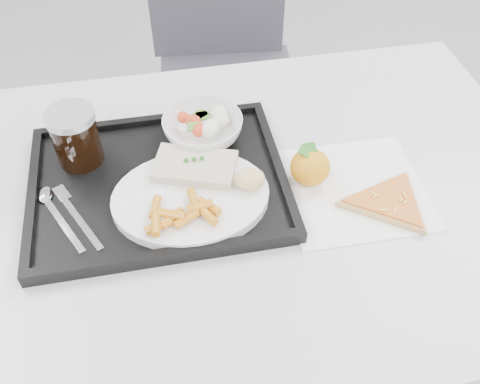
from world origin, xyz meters
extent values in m
cube|color=silver|center=(0.00, 0.30, 0.73)|extent=(1.20, 0.80, 0.03)
cylinder|color=#47474C|center=(-0.54, 0.64, 0.36)|extent=(0.04, 0.04, 0.72)
cylinder|color=#47474C|center=(0.54, 0.64, 0.36)|extent=(0.04, 0.04, 0.72)
cube|color=#36353D|center=(0.12, 1.01, 0.45)|extent=(0.46, 0.46, 0.04)
cylinder|color=#47474C|center=(-0.06, 0.83, 0.21)|extent=(0.03, 0.03, 0.43)
cylinder|color=#47474C|center=(0.30, 0.83, 0.21)|extent=(0.03, 0.03, 0.43)
cylinder|color=#47474C|center=(-0.06, 1.19, 0.21)|extent=(0.03, 0.03, 0.43)
cylinder|color=#47474C|center=(0.30, 1.19, 0.21)|extent=(0.03, 0.03, 0.43)
cube|color=black|center=(-0.12, 0.34, 0.76)|extent=(0.45, 0.35, 0.01)
cube|color=black|center=(-0.12, 0.51, 0.77)|extent=(0.45, 0.02, 0.01)
cube|color=black|center=(-0.12, 0.17, 0.77)|extent=(0.45, 0.02, 0.01)
cube|color=black|center=(0.10, 0.34, 0.77)|extent=(0.02, 0.32, 0.01)
cube|color=black|center=(-0.34, 0.34, 0.77)|extent=(0.02, 0.32, 0.01)
cylinder|color=white|center=(-0.07, 0.28, 0.77)|extent=(0.27, 0.27, 0.02)
cube|color=beige|center=(-0.05, 0.34, 0.79)|extent=(0.16, 0.13, 0.02)
sphere|color=#236B1C|center=(-0.07, 0.34, 0.81)|extent=(0.01, 0.01, 0.01)
sphere|color=#236B1C|center=(-0.05, 0.34, 0.81)|extent=(0.01, 0.01, 0.01)
sphere|color=#236B1C|center=(-0.04, 0.34, 0.81)|extent=(0.01, 0.01, 0.01)
ellipsoid|color=tan|center=(0.04, 0.28, 0.80)|extent=(0.06, 0.05, 0.03)
imported|color=white|center=(-0.02, 0.44, 0.79)|extent=(0.15, 0.15, 0.05)
cylinder|color=black|center=(-0.25, 0.43, 0.81)|extent=(0.08, 0.08, 0.10)
cylinder|color=#A5A8AD|center=(-0.25, 0.43, 0.87)|extent=(0.09, 0.09, 0.01)
cube|color=silver|center=(-0.28, 0.27, 0.77)|extent=(0.08, 0.14, 0.00)
ellipsoid|color=silver|center=(-0.31, 0.34, 0.77)|extent=(0.04, 0.05, 0.01)
cube|color=silver|center=(-0.25, 0.27, 0.77)|extent=(0.08, 0.14, 0.00)
cube|color=silver|center=(-0.29, 0.34, 0.77)|extent=(0.03, 0.04, 0.00)
cube|color=white|center=(0.22, 0.27, 0.75)|extent=(0.25, 0.24, 0.00)
ellipsoid|color=orange|center=(0.15, 0.30, 0.79)|extent=(0.09, 0.09, 0.07)
cube|color=#236B1C|center=(0.15, 0.30, 0.81)|extent=(0.02, 0.05, 0.02)
cube|color=#236B1C|center=(0.15, 0.30, 0.81)|extent=(0.05, 0.05, 0.02)
cylinder|color=#BD8050|center=(0.27, 0.22, 0.76)|extent=(0.21, 0.21, 0.01)
cylinder|color=#B0300B|center=(0.27, 0.22, 0.77)|extent=(0.19, 0.19, 0.00)
cube|color=#EABC47|center=(0.29, 0.21, 0.77)|extent=(0.02, 0.01, 0.00)
cube|color=#EABC47|center=(0.24, 0.23, 0.77)|extent=(0.01, 0.02, 0.00)
cube|color=#EABC47|center=(0.30, 0.22, 0.77)|extent=(0.00, 0.02, 0.00)
cube|color=#EABC47|center=(0.25, 0.20, 0.77)|extent=(0.02, 0.01, 0.00)
cube|color=#EABC47|center=(0.25, 0.23, 0.77)|extent=(0.02, 0.01, 0.00)
cube|color=#EABC47|center=(0.29, 0.21, 0.77)|extent=(0.01, 0.02, 0.00)
cube|color=#EABC47|center=(0.27, 0.19, 0.77)|extent=(0.01, 0.01, 0.00)
cylinder|color=orange|center=(-0.10, 0.23, 0.79)|extent=(0.04, 0.04, 0.01)
cylinder|color=orange|center=(-0.13, 0.25, 0.79)|extent=(0.03, 0.05, 0.01)
cylinder|color=orange|center=(-0.08, 0.22, 0.79)|extent=(0.05, 0.03, 0.01)
cylinder|color=orange|center=(-0.04, 0.24, 0.79)|extent=(0.04, 0.04, 0.01)
cylinder|color=orange|center=(-0.13, 0.22, 0.80)|extent=(0.02, 0.05, 0.01)
cylinder|color=orange|center=(-0.06, 0.24, 0.80)|extent=(0.05, 0.02, 0.01)
cylinder|color=orange|center=(-0.05, 0.22, 0.79)|extent=(0.03, 0.05, 0.01)
cylinder|color=orange|center=(-0.06, 0.26, 0.79)|extent=(0.02, 0.05, 0.01)
cylinder|color=orange|center=(-0.10, 0.23, 0.80)|extent=(0.05, 0.03, 0.01)
cylinder|color=orange|center=(-0.13, 0.21, 0.79)|extent=(0.05, 0.03, 0.01)
sphere|color=red|center=(-0.03, 0.42, 0.80)|extent=(0.02, 0.02, 0.02)
sphere|color=red|center=(-0.06, 0.47, 0.80)|extent=(0.02, 0.02, 0.02)
sphere|color=red|center=(-0.04, 0.46, 0.80)|extent=(0.02, 0.02, 0.02)
sphere|color=red|center=(-0.04, 0.45, 0.80)|extent=(0.02, 0.02, 0.02)
sphere|color=red|center=(-0.03, 0.43, 0.80)|extent=(0.02, 0.02, 0.02)
ellipsoid|color=silver|center=(0.01, 0.47, 0.80)|extent=(0.03, 0.03, 0.03)
ellipsoid|color=silver|center=(-0.02, 0.42, 0.80)|extent=(0.03, 0.03, 0.03)
ellipsoid|color=silver|center=(-0.01, 0.43, 0.80)|extent=(0.03, 0.03, 0.03)
ellipsoid|color=silver|center=(0.01, 0.45, 0.80)|extent=(0.03, 0.03, 0.03)
cube|color=#507E2B|center=(-0.04, 0.43, 0.80)|extent=(0.03, 0.03, 0.00)
cube|color=#507E2B|center=(-0.02, 0.46, 0.80)|extent=(0.03, 0.03, 0.00)
cube|color=#507E2B|center=(-0.02, 0.46, 0.80)|extent=(0.03, 0.03, 0.00)
camera|label=1|loc=(-0.10, -0.34, 1.45)|focal=40.00mm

